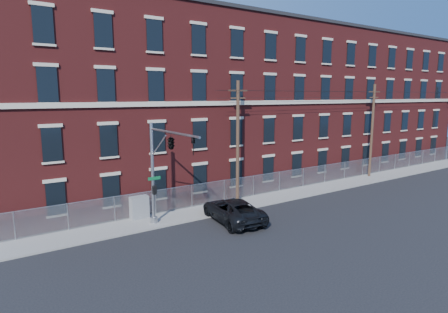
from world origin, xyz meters
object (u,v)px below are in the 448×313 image
object	(u,v)px
pickup_truck	(233,210)
traffic_signal_mast	(166,153)
utility_pole_near	(238,140)
utility_cabinet	(139,207)

from	to	relation	value
pickup_truck	traffic_signal_mast	bearing A→B (deg)	4.57
utility_pole_near	pickup_truck	world-z (taller)	utility_pole_near
traffic_signal_mast	pickup_truck	distance (m)	6.74
traffic_signal_mast	utility_cabinet	distance (m)	5.89
pickup_truck	utility_cabinet	world-z (taller)	utility_cabinet
traffic_signal_mast	pickup_truck	size ratio (longest dim) A/B	1.18
traffic_signal_mast	utility_cabinet	world-z (taller)	traffic_signal_mast
utility_pole_near	traffic_signal_mast	bearing A→B (deg)	-156.86
utility_cabinet	utility_pole_near	bearing A→B (deg)	-4.96
traffic_signal_mast	pickup_truck	xyz separation A→B (m)	(4.96, -0.23, -4.57)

